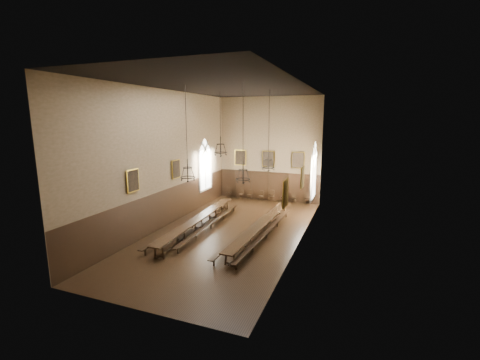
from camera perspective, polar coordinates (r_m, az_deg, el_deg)
The scene contains 34 objects.
floor at distance 20.73m, azimuth -1.99°, elevation -9.32°, with size 9.00×18.00×0.02m, color black.
ceiling at distance 19.55m, azimuth -2.17°, elevation 16.34°, with size 9.00×18.00×0.02m, color black.
wall_back at distance 28.10m, azimuth 5.15°, elevation 5.42°, with size 9.00×0.02×9.00m, color #856C52.
wall_front at distance 12.01m, azimuth -19.12°, elevation -2.45°, with size 9.00×0.02×9.00m, color #856C52.
wall_left at distance 21.79m, azimuth -13.08°, elevation 3.62°, with size 0.02×18.00×9.00m, color #856C52.
wall_right at distance 18.37m, azimuth 11.00°, elevation 2.39°, with size 0.02×18.00×9.00m, color #856C52.
wainscot_panelling at distance 20.33m, azimuth -2.01°, elevation -5.99°, with size 9.00×18.00×2.50m, color black, non-canonical shape.
table_left at distance 21.32m, azimuth -7.35°, elevation -7.64°, with size 1.23×10.52×0.82m.
table_right at distance 20.17m, azimuth 3.77°, elevation -8.70°, with size 1.09×10.20×0.79m.
bench_left_outer at distance 21.67m, azimuth -8.41°, elevation -7.66°, with size 0.66×10.46×0.47m.
bench_left_inner at distance 21.40m, azimuth -5.17°, elevation -7.93°, with size 0.48×9.21×0.41m.
bench_right_inner at distance 20.19m, azimuth 1.58°, elevation -8.99°, with size 0.72×10.08×0.45m.
bench_right_outer at distance 19.76m, azimuth 4.74°, elevation -9.49°, with size 0.68×9.91×0.45m.
chair_0 at distance 29.54m, azimuth -2.01°, elevation -2.58°, with size 0.46×0.46×0.93m.
chair_1 at distance 29.05m, azimuth 0.17°, elevation -2.83°, with size 0.42×0.42×0.89m.
chair_2 at distance 28.83m, azimuth 1.73°, elevation -2.94°, with size 0.40×0.40×0.89m.
chair_3 at distance 28.44m, azimuth 3.77°, elevation -3.15°, with size 0.44×0.44×0.88m.
chair_4 at distance 28.31m, azimuth 5.61°, elevation -3.19°, with size 0.46×0.46×0.97m.
chair_5 at distance 27.99m, azimuth 7.63°, elevation -3.45°, with size 0.44×0.44×0.90m.
chair_6 at distance 27.89m, azimuth 9.50°, elevation -3.58°, with size 0.43×0.43×0.86m.
chair_7 at distance 27.64m, azimuth 11.95°, elevation -3.69°, with size 0.50×0.50×1.04m.
chandelier_back_left at distance 22.92m, azimuth -3.47°, elevation 5.56°, with size 0.93×0.93×4.40m.
chandelier_back_right at distance 21.81m, azimuth 5.07°, elevation 3.17°, with size 0.83×0.83×5.27m.
chandelier_front_left at distance 18.65m, azimuth -9.29°, elevation 1.53°, with size 0.87×0.87×5.34m.
chandelier_front_right at distance 16.37m, azimuth 0.54°, elevation 1.50°, with size 0.75×0.75×5.05m.
portrait_back_0 at distance 28.88m, azimuth 0.07°, elevation 4.01°, with size 1.10×0.12×1.40m.
portrait_back_1 at distance 28.06m, azimuth 5.05°, elevation 3.77°, with size 1.10×0.12×1.40m.
portrait_back_2 at distance 27.47m, azimuth 10.28°, elevation 3.49°, with size 1.10×0.12×1.40m.
portrait_left_0 at distance 22.66m, azimuth -11.31°, elevation 1.91°, with size 0.12×1.00×1.30m.
portrait_left_1 at distance 19.06m, azimuth -18.51°, elevation -0.11°, with size 0.12×1.00×1.30m.
portrait_right_0 at distance 19.49m, azimuth 11.06°, elevation 0.49°, with size 0.12×1.00×1.30m.
portrait_right_1 at distance 15.16m, azimuth 8.08°, elevation -2.36°, with size 0.12×1.00×1.30m.
window_right at distance 23.92m, azimuth 13.04°, elevation 1.58°, with size 0.20×2.20×4.60m, color white, non-canonical shape.
window_left at distance 26.59m, azimuth -6.22°, elevation 2.71°, with size 0.20×2.20×4.60m, color white, non-canonical shape.
Camera 1 is at (7.61, -17.91, 7.14)m, focal length 24.00 mm.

